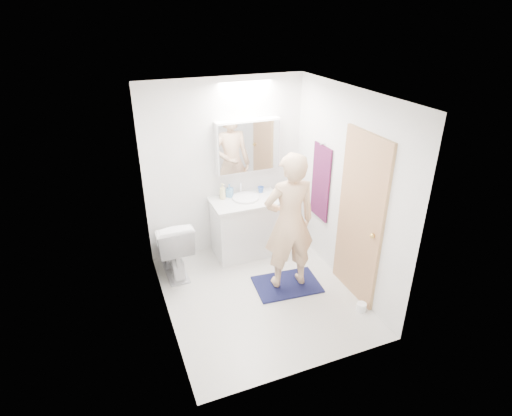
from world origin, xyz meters
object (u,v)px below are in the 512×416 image
person (289,222)px  toothbrush_cup (261,189)px  medicine_cabinet (248,146)px  soap_bottle_b (230,190)px  toilet (172,246)px  vanity_cabinet (247,228)px  soap_bottle_a (222,191)px  toilet_paper_roll (361,307)px

person → toothbrush_cup: bearing=-89.2°
medicine_cabinet → soap_bottle_b: 0.65m
medicine_cabinet → toothbrush_cup: (0.17, -0.05, -0.64)m
toilet → vanity_cabinet: bearing=-174.7°
soap_bottle_a → toilet_paper_roll: 2.29m
medicine_cabinet → toilet_paper_roll: bearing=-70.3°
soap_bottle_a → soap_bottle_b: bearing=15.3°
soap_bottle_b → person: bearing=-71.7°
soap_bottle_a → soap_bottle_b: 0.12m
medicine_cabinet → toothbrush_cup: 0.66m
toilet → soap_bottle_a: soap_bottle_a is taller
medicine_cabinet → person: size_ratio=0.52×
soap_bottle_a → toothbrush_cup: bearing=1.0°
soap_bottle_b → toothbrush_cup: 0.45m
toilet_paper_roll → soap_bottle_b: bearing=117.3°
medicine_cabinet → soap_bottle_a: size_ratio=4.01×
medicine_cabinet → soap_bottle_b: (-0.28, -0.03, -0.59)m
person → vanity_cabinet: bearing=-73.2°
person → soap_bottle_a: size_ratio=7.78×
soap_bottle_b → toilet_paper_roll: bearing=-62.7°
person → medicine_cabinet: bearing=-80.6°
toilet_paper_roll → person: bearing=128.2°
medicine_cabinet → soap_bottle_a: 0.69m
soap_bottle_a → person: bearing=-66.2°
medicine_cabinet → person: bearing=-85.8°
soap_bottle_b → toothbrush_cup: bearing=-2.5°
toilet → toilet_paper_roll: toilet is taller
toothbrush_cup → toilet_paper_roll: 2.07m
medicine_cabinet → soap_bottle_b: size_ratio=4.80×
person → toilet_paper_roll: (0.59, -0.75, -0.85)m
person → soap_bottle_b: bearing=-66.5°
medicine_cabinet → toothbrush_cup: medicine_cabinet is taller
medicine_cabinet → toilet_paper_roll: medicine_cabinet is taller
toothbrush_cup → toilet_paper_roll: (0.51, -1.84, -0.81)m
medicine_cabinet → toilet_paper_roll: size_ratio=8.00×
person → toilet_paper_roll: size_ratio=15.53×
vanity_cabinet → toilet: 1.07m
medicine_cabinet → soap_bottle_a: medicine_cabinet is taller
person → soap_bottle_a: bearing=-61.0°
vanity_cabinet → toilet_paper_roll: 1.88m
vanity_cabinet → soap_bottle_a: size_ratio=4.10×
medicine_cabinet → toothbrush_cup: bearing=-16.5°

